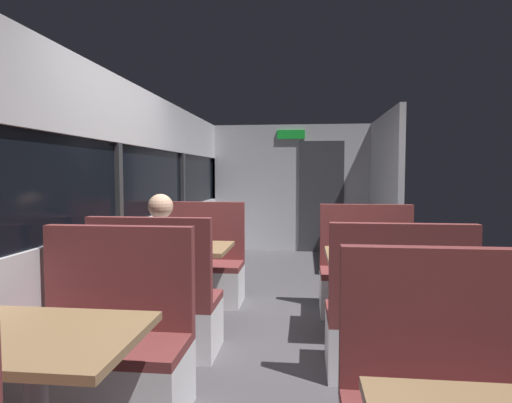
{
  "coord_description": "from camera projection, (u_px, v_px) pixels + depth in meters",
  "views": [
    {
      "loc": [
        0.26,
        -3.81,
        1.43
      ],
      "look_at": [
        -0.32,
        1.3,
        1.09
      ],
      "focal_mm": 30.73,
      "sensor_mm": 36.0,
      "label": 1
    }
  ],
  "objects": [
    {
      "name": "carriage_window_panel_left",
      "position": [
        116.0,
        208.0,
        3.99
      ],
      "size": [
        0.09,
        8.48,
        2.3
      ],
      "color": "#B2B2B7",
      "rests_on": "ground_plane"
    },
    {
      "name": "dining_table_rear_aisle",
      "position": [
        379.0,
        265.0,
        3.73
      ],
      "size": [
        0.9,
        0.7,
        0.74
      ],
      "color": "#9E9EA3",
      "rests_on": "ground_plane"
    },
    {
      "name": "bench_mid_window_facing_end",
      "position": [
        158.0,
        312.0,
        3.46
      ],
      "size": [
        0.95,
        0.5,
        1.1
      ],
      "color": "silver",
      "rests_on": "ground_plane"
    },
    {
      "name": "dining_table_near_window",
      "position": [
        35.0,
        356.0,
        1.89
      ],
      "size": [
        0.9,
        0.7,
        0.74
      ],
      "color": "#9E9EA3",
      "rests_on": "ground_plane"
    },
    {
      "name": "carriage_end_bulkhead",
      "position": [
        294.0,
        189.0,
        7.98
      ],
      "size": [
        2.9,
        0.11,
        2.3
      ],
      "color": "#B2B2B7",
      "rests_on": "ground_plane"
    },
    {
      "name": "ground_plane",
      "position": [
        275.0,
        334.0,
        3.9
      ],
      "size": [
        3.3,
        9.2,
        0.02
      ],
      "primitive_type": "cube",
      "color": "#423F44"
    },
    {
      "name": "carriage_aisle_panel_right",
      "position": [
        384.0,
        191.0,
        6.64
      ],
      "size": [
        0.08,
        2.4,
        2.3
      ],
      "primitive_type": "cube",
      "color": "#B2B2B7",
      "rests_on": "ground_plane"
    },
    {
      "name": "bench_near_window_facing_entry",
      "position": [
        109.0,
        358.0,
        2.6
      ],
      "size": [
        0.95,
        0.5,
        1.1
      ],
      "color": "silver",
      "rests_on": "ground_plane"
    },
    {
      "name": "bench_rear_aisle_facing_entry",
      "position": [
        367.0,
        281.0,
        4.45
      ],
      "size": [
        0.95,
        0.5,
        1.1
      ],
      "color": "silver",
      "rests_on": "ground_plane"
    },
    {
      "name": "seated_passenger",
      "position": [
        160.0,
        284.0,
        3.52
      ],
      "size": [
        0.47,
        0.55,
        1.26
      ],
      "color": "#26262D",
      "rests_on": "ground_plane"
    },
    {
      "name": "bench_rear_aisle_facing_end",
      "position": [
        396.0,
        330.0,
        3.06
      ],
      "size": [
        0.95,
        0.5,
        1.1
      ],
      "color": "silver",
      "rests_on": "ground_plane"
    },
    {
      "name": "dining_table_mid_window",
      "position": [
        182.0,
        256.0,
        4.13
      ],
      "size": [
        0.9,
        0.7,
        0.74
      ],
      "color": "#9E9EA3",
      "rests_on": "ground_plane"
    },
    {
      "name": "bench_mid_window_facing_entry",
      "position": [
        200.0,
        272.0,
        4.85
      ],
      "size": [
        0.95,
        0.5,
        1.1
      ],
      "color": "silver",
      "rests_on": "ground_plane"
    }
  ]
}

